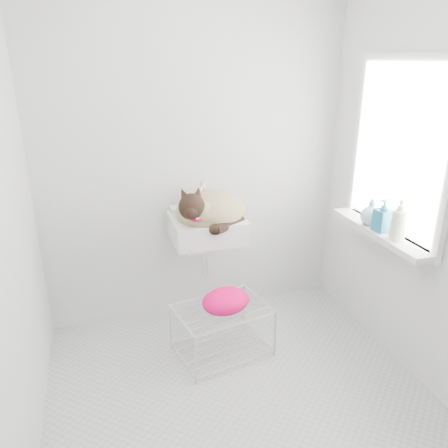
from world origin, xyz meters
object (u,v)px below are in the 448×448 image
object	(u,v)px
wire_rack	(222,333)
bottle_b	(381,231)
cat	(209,212)
bottle_a	(396,240)
sink	(207,217)
bottle_c	(370,224)

from	to	relation	value
wire_rack	bottle_b	xyz separation A→B (m)	(0.98, -0.21, 0.70)
cat	bottle_b	world-z (taller)	cat
bottle_a	wire_rack	bearing A→B (deg)	160.18
wire_rack	cat	bearing A→B (deg)	88.56
cat	wire_rack	world-z (taller)	cat
sink	bottle_c	distance (m)	1.08
cat	bottle_b	distance (m)	1.12
bottle_b	bottle_c	world-z (taller)	bottle_b
sink	wire_rack	distance (m)	0.79
bottle_a	bottle_c	world-z (taller)	bottle_a
wire_rack	bottle_a	world-z (taller)	bottle_a
sink	bottle_c	size ratio (longest dim) A/B	2.88
cat	bottle_c	bearing A→B (deg)	-38.01
bottle_c	bottle_a	bearing A→B (deg)	-90.00
cat	bottle_b	bearing A→B (deg)	-43.79
wire_rack	bottle_c	world-z (taller)	bottle_c
bottle_b	wire_rack	bearing A→B (deg)	168.14
sink	cat	size ratio (longest dim) A/B	0.87
wire_rack	bottle_b	bearing A→B (deg)	-11.86
bottle_b	sink	bearing A→B (deg)	150.09
bottle_b	bottle_c	xyz separation A→B (m)	(0.00, 0.12, 0.00)
wire_rack	bottle_a	bearing A→B (deg)	-19.82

